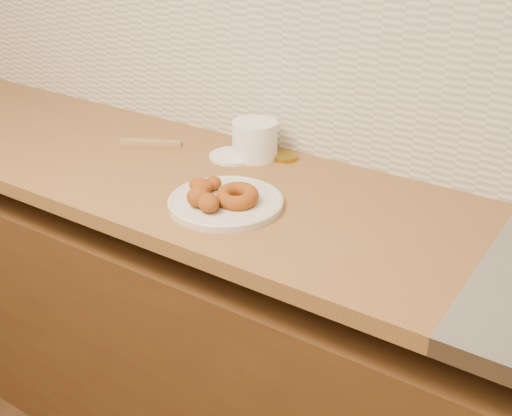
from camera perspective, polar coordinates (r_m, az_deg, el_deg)
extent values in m
cube|color=#4F3215|center=(1.85, 1.61, -13.50)|extent=(3.60, 0.60, 0.77)
cube|color=olive|center=(1.96, -14.53, 5.02)|extent=(2.30, 0.62, 0.04)
cube|color=beige|center=(1.71, 7.46, 13.70)|extent=(3.60, 0.02, 0.60)
cylinder|color=beige|center=(1.53, -2.71, 0.50)|extent=(0.27, 0.27, 0.02)
torus|color=#A0430E|center=(1.50, -1.69, 1.08)|extent=(0.14, 0.14, 0.05)
ellipsoid|color=#A0430E|center=(1.57, -3.83, 2.23)|extent=(0.05, 0.05, 0.03)
ellipsoid|color=#A0430E|center=(1.55, -4.91, 1.98)|extent=(0.07, 0.05, 0.04)
ellipsoid|color=#A0430E|center=(1.49, -5.15, 1.01)|extent=(0.07, 0.07, 0.05)
ellipsoid|color=#A0430E|center=(1.46, -4.26, 0.48)|extent=(0.08, 0.08, 0.04)
cylinder|color=white|center=(1.78, -0.12, 6.09)|extent=(0.16, 0.16, 0.10)
cylinder|color=white|center=(1.80, -2.09, 4.64)|extent=(0.17, 0.17, 0.01)
cylinder|color=#A6831E|center=(1.79, 2.62, 4.56)|extent=(0.07, 0.07, 0.01)
cube|color=#9F7B4A|center=(1.91, -9.34, 5.75)|extent=(0.17, 0.10, 0.01)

